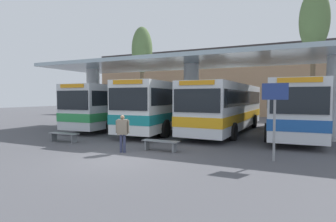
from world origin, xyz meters
The scene contains 13 objects.
ground_plane centered at (0.00, 0.00, 0.00)m, with size 100.00×100.00×0.00m, color #4C4C51.
townhouse_backdrop centered at (0.00, 24.46, 4.97)m, with size 40.00×0.58×8.52m.
station_canopy centered at (0.00, 8.32, 3.99)m, with size 21.50×6.64×4.79m.
transit_bus_left_bay centered at (-5.91, 8.89, 1.76)m, with size 2.95×10.78×3.15m.
transit_bus_center_bay centered at (-1.92, 8.76, 1.83)m, with size 3.09×11.39×3.27m.
transit_bus_right_bay centered at (2.13, 9.63, 1.78)m, with size 3.24×11.81×3.18m.
transit_bus_far_right_bay centered at (6.03, 9.63, 1.79)m, with size 3.10×11.21×3.22m.
waiting_bench_near_pillar centered at (-4.80, 1.91, 0.35)m, with size 1.78×0.44×0.46m.
waiting_bench_mid_platform centered at (0.85, 1.91, 0.34)m, with size 1.66×0.44×0.46m.
info_sign_platform centered at (5.43, 2.03, 2.04)m, with size 0.90×0.09×2.86m.
pedestrian_waiting centered at (-0.48, 0.98, 0.97)m, with size 0.58×0.35×1.59m.
poplar_tree_behind_left centered at (7.63, 15.14, 8.12)m, with size 2.18×2.18×10.70m.
poplar_tree_behind_right centered at (-7.35, 14.54, 6.83)m, with size 2.05×2.05×9.27m.
Camera 1 is at (5.82, -8.25, 2.36)m, focal length 28.00 mm.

